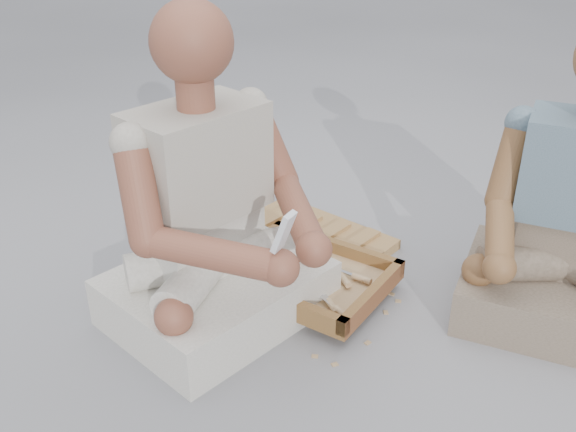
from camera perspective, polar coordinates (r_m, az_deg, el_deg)
The scene contains 30 objects.
ground at distance 2.10m, azimuth 0.34°, elevation -9.82°, with size 60.00×60.00×0.00m, color #97979C.
carved_panel at distance 2.54m, azimuth 1.89°, elevation -2.04°, with size 0.60×0.40×0.04m, color #906137.
tool_tray at distance 2.23m, azimuth 1.72°, elevation -5.40°, with size 0.56×0.45×0.07m.
chisel_0 at distance 2.21m, azimuth 2.16°, elevation -5.10°, with size 0.07×0.22×0.02m.
chisel_1 at distance 2.04m, azimuth 4.44°, elevation -8.32°, with size 0.20×0.11×0.02m.
chisel_2 at distance 2.08m, azimuth 3.72°, elevation -7.71°, with size 0.18×0.16×0.02m.
chisel_3 at distance 2.20m, azimuth 4.84°, elevation -5.41°, with size 0.18×0.16×0.02m.
chisel_4 at distance 2.21m, azimuth 6.09°, elevation -5.37°, with size 0.22×0.04×0.02m.
chisel_5 at distance 2.24m, azimuth 1.00°, elevation -5.03°, with size 0.12×0.20×0.02m.
chisel_6 at distance 2.18m, azimuth 0.41°, elevation -5.61°, with size 0.14×0.19×0.02m.
chisel_7 at distance 2.21m, azimuth 2.75°, elevation -5.54°, with size 0.07×0.22×0.02m.
wood_chip_0 at distance 2.33m, azimuth 0.87°, elevation -5.69°, with size 0.02×0.01×0.00m, color tan.
wood_chip_1 at distance 2.28m, azimuth 9.19°, elevation -6.87°, with size 0.02×0.01×0.00m, color tan.
wood_chip_2 at distance 2.20m, azimuth -7.47°, elevation -8.07°, with size 0.02×0.01×0.00m, color tan.
wood_chip_3 at distance 2.34m, azimuth -2.49°, elevation -5.48°, with size 0.02×0.01×0.00m, color tan.
wood_chip_4 at distance 2.19m, azimuth 8.69°, elevation -8.47°, with size 0.02×0.01×0.00m, color tan.
wood_chip_5 at distance 2.25m, azimuth 9.78°, elevation -7.46°, with size 0.02×0.01×0.00m, color tan.
wood_chip_6 at distance 2.29m, azimuth -8.41°, elevation -6.68°, with size 0.02×0.01×0.00m, color tan.
wood_chip_7 at distance 2.56m, azimuth 1.34°, elevation -2.25°, with size 0.02×0.01×0.00m, color tan.
wood_chip_8 at distance 2.45m, azimuth 9.67°, elevation -4.28°, with size 0.02×0.01×0.00m, color tan.
wood_chip_9 at distance 1.97m, azimuth 4.17°, elevation -13.02°, with size 0.02×0.01×0.00m, color tan.
wood_chip_10 at distance 2.40m, azimuth 5.30°, elevation -4.60°, with size 0.02×0.01×0.00m, color tan.
wood_chip_11 at distance 2.10m, azimuth -0.05°, elevation -9.95°, with size 0.02×0.01×0.00m, color tan.
wood_chip_12 at distance 2.05m, azimuth 7.09°, elevation -11.12°, with size 0.02×0.01×0.00m, color tan.
wood_chip_13 at distance 1.99m, azimuth 2.40°, elevation -12.35°, with size 0.02×0.01×0.00m, color tan.
wood_chip_14 at distance 2.42m, azimuth -0.43°, elevation -4.19°, with size 0.02×0.01×0.00m, color tan.
wood_chip_15 at distance 2.29m, azimuth 0.09°, elevation -6.20°, with size 0.02×0.01×0.00m, color tan.
craftsman at distance 1.99m, azimuth -6.76°, elevation -0.60°, with size 0.74×0.74×1.01m.
companion at distance 2.18m, azimuth 24.23°, elevation -1.17°, with size 0.67×0.56×0.96m.
mobile_phone at distance 1.65m, azimuth -0.39°, elevation -1.41°, with size 0.06×0.05×0.12m.
Camera 1 is at (0.85, -1.44, 1.28)m, focal length 40.00 mm.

